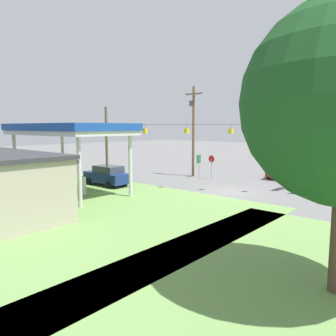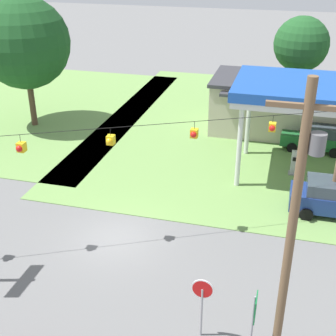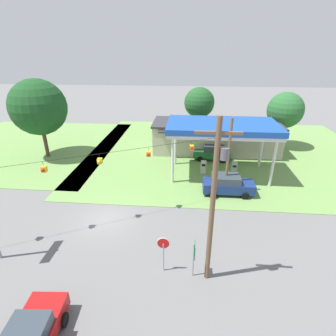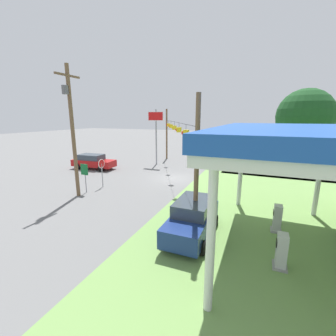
{
  "view_description": "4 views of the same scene",
  "coord_description": "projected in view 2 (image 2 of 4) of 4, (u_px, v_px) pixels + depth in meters",
  "views": [
    {
      "loc": [
        -13.87,
        23.66,
        5.41
      ],
      "look_at": [
        4.0,
        3.24,
        1.99
      ],
      "focal_mm": 35.0,
      "sensor_mm": 36.0,
      "label": 1
    },
    {
      "loc": [
        7.14,
        -17.14,
        12.86
      ],
      "look_at": [
        2.0,
        1.98,
        3.04
      ],
      "focal_mm": 50.0,
      "sensor_mm": 36.0,
      "label": 2
    },
    {
      "loc": [
        6.34,
        -16.81,
        12.48
      ],
      "look_at": [
        4.59,
        3.91,
        2.89
      ],
      "focal_mm": 28.0,
      "sensor_mm": 36.0,
      "label": 3
    },
    {
      "loc": [
        20.49,
        7.9,
        6.09
      ],
      "look_at": [
        4.93,
        1.39,
        2.24
      ],
      "focal_mm": 24.0,
      "sensor_mm": 36.0,
      "label": 4
    }
  ],
  "objects": [
    {
      "name": "grass_verge_opposite_corner",
      "position": [
        7.0,
        105.0,
        39.76
      ],
      "size": [
        24.0,
        24.0,
        0.04
      ],
      "primitive_type": "cube",
      "color": "#6B934C",
      "rests_on": "ground"
    },
    {
      "name": "tree_behind_station",
      "position": [
        301.0,
        45.0,
        36.37
      ],
      "size": [
        4.29,
        4.29,
        7.49
      ],
      "color": "#4C3828",
      "rests_on": "ground"
    },
    {
      "name": "gas_station_store",
      "position": [
        326.0,
        109.0,
        32.98
      ],
      "size": [
        16.09,
        6.18,
        3.87
      ],
      "color": "#B2A893",
      "rests_on": "ground"
    },
    {
      "name": "ground_plane",
      "position": [
        117.0,
        238.0,
        22.2
      ],
      "size": [
        160.0,
        160.0,
        0.0
      ],
      "primitive_type": "plane",
      "color": "slate"
    },
    {
      "name": "route_sign",
      "position": [
        255.0,
        313.0,
        15.43
      ],
      "size": [
        0.1,
        0.7,
        2.4
      ],
      "color": "gray",
      "rests_on": "ground"
    },
    {
      "name": "utility_pole_main",
      "position": [
        294.0,
        222.0,
        13.53
      ],
      "size": [
        2.2,
        0.44,
        9.74
      ],
      "color": "brown",
      "rests_on": "ground"
    },
    {
      "name": "fuel_pump_near",
      "position": [
        295.0,
        164.0,
        27.84
      ],
      "size": [
        0.71,
        0.56,
        1.51
      ],
      "color": "gray",
      "rests_on": "ground"
    },
    {
      "name": "tree_west_verge",
      "position": [
        24.0,
        43.0,
        32.82
      ],
      "size": [
        6.47,
        6.47,
        9.4
      ],
      "color": "#4C3828",
      "rests_on": "ground"
    },
    {
      "name": "signal_span_gantry",
      "position": [
        112.0,
        162.0,
        20.4
      ],
      "size": [
        19.94,
        10.24,
        7.21
      ],
      "color": "brown",
      "rests_on": "ground"
    },
    {
      "name": "stop_sign_roadside",
      "position": [
        202.0,
        296.0,
        16.02
      ],
      "size": [
        0.8,
        0.08,
        2.5
      ],
      "rotation": [
        0.0,
        0.0,
        3.14
      ],
      "color": "#99999E",
      "rests_on": "ground"
    },
    {
      "name": "gas_station_canopy",
      "position": [
        336.0,
        94.0,
        25.48
      ],
      "size": [
        10.99,
        5.96,
        5.68
      ],
      "color": "silver",
      "rests_on": "ground"
    },
    {
      "name": "car_at_pumps_front",
      "position": [
        336.0,
        198.0,
        23.69
      ],
      "size": [
        4.69,
        2.13,
        1.88
      ],
      "rotation": [
        0.0,
        0.0,
        0.01
      ],
      "color": "navy",
      "rests_on": "ground"
    },
    {
      "name": "car_at_pumps_rear",
      "position": [
        316.0,
        137.0,
        31.0
      ],
      "size": [
        4.44,
        2.34,
        1.83
      ],
      "rotation": [
        0.0,
        0.0,
        3.07
      ],
      "color": "#1E602D",
      "rests_on": "ground"
    }
  ]
}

